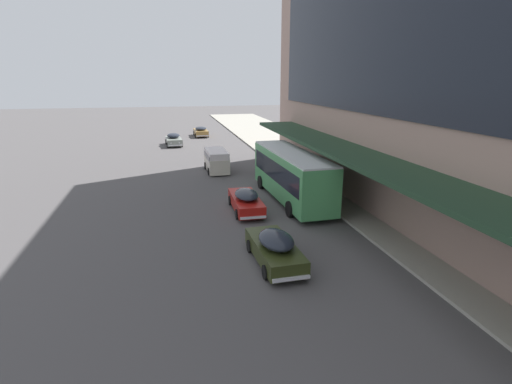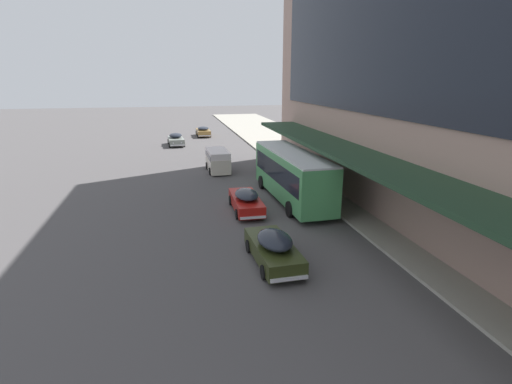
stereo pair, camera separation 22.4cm
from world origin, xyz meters
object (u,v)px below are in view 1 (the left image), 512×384
object	(u,v)px
sedan_oncoming_rear	(246,200)
vw_van	(216,159)
sedan_lead_near	(275,248)
transit_bus_kerbside_front	(291,173)
sedan_second_mid	(201,131)
sedan_trailing_mid	(174,139)

from	to	relation	value
sedan_oncoming_rear	vw_van	bearing A→B (deg)	91.82
sedan_oncoming_rear	sedan_lead_near	distance (m)	7.63
transit_bus_kerbside_front	sedan_oncoming_rear	bearing A→B (deg)	-155.50
sedan_oncoming_rear	vw_van	world-z (taller)	vw_van
transit_bus_kerbside_front	sedan_oncoming_rear	size ratio (longest dim) A/B	2.16
transit_bus_kerbside_front	sedan_lead_near	bearing A→B (deg)	-111.95
sedan_second_mid	vw_van	bearing A→B (deg)	-91.74
sedan_trailing_mid	sedan_second_mid	distance (m)	8.42
sedan_trailing_mid	sedan_lead_near	xyz separation A→B (m)	(3.58, -34.91, 0.01)
vw_van	sedan_oncoming_rear	bearing A→B (deg)	-88.18
sedan_lead_near	sedan_oncoming_rear	bearing A→B (deg)	88.57
sedan_oncoming_rear	sedan_lead_near	bearing A→B (deg)	-91.43
transit_bus_kerbside_front	sedan_second_mid	distance (m)	33.21
sedan_trailing_mid	sedan_lead_near	bearing A→B (deg)	-84.15
sedan_oncoming_rear	vw_van	xyz separation A→B (m)	(-0.37, 11.77, 0.38)
sedan_second_mid	sedan_trailing_mid	bearing A→B (deg)	-119.05
transit_bus_kerbside_front	sedan_lead_near	distance (m)	10.03
transit_bus_kerbside_front	sedan_trailing_mid	world-z (taller)	transit_bus_kerbside_front
sedan_second_mid	sedan_lead_near	bearing A→B (deg)	-90.69
sedan_oncoming_rear	vw_van	distance (m)	11.78
sedan_trailing_mid	vw_van	distance (m)	15.88
sedan_lead_near	transit_bus_kerbside_front	bearing A→B (deg)	68.05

